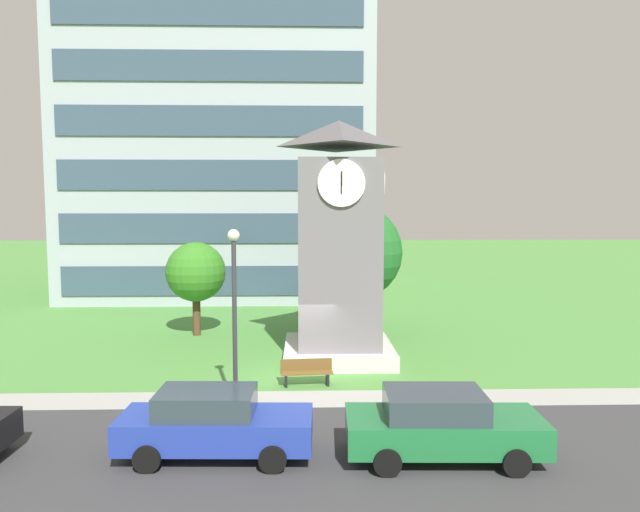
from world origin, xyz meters
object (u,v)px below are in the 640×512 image
at_px(park_bench, 307,372).
at_px(parked_car_green, 441,425).
at_px(clock_tower, 339,255).
at_px(street_lamp, 234,299).
at_px(parked_car_blue, 214,423).
at_px(tree_by_building, 196,272).
at_px(tree_streetside, 354,252).

xyz_separation_m(park_bench, parked_car_green, (3.28, -5.92, 0.40)).
distance_m(clock_tower, park_bench, 5.23).
relative_size(park_bench, parked_car_green, 0.38).
relative_size(park_bench, street_lamp, 0.33).
relative_size(street_lamp, parked_car_blue, 1.15).
height_order(park_bench, parked_car_green, parked_car_green).
bearing_deg(parked_car_green, tree_by_building, 121.78).
relative_size(tree_streetside, parked_car_green, 1.30).
bearing_deg(park_bench, tree_streetside, 73.95).
bearing_deg(street_lamp, parked_car_green, -32.00).
relative_size(street_lamp, tree_by_building, 1.24).
distance_m(parked_car_blue, parked_car_green, 5.60).
xyz_separation_m(street_lamp, tree_streetside, (4.50, 10.68, 0.49)).
height_order(street_lamp, parked_car_green, street_lamp).
bearing_deg(tree_streetside, tree_by_building, -177.38).
bearing_deg(tree_streetside, parked_car_blue, -108.61).
relative_size(clock_tower, parked_car_green, 1.97).
bearing_deg(street_lamp, parked_car_blue, -92.90).
bearing_deg(clock_tower, tree_streetside, 77.62).
xyz_separation_m(tree_streetside, tree_by_building, (-7.57, -0.35, -0.92)).
distance_m(clock_tower, street_lamp, 6.90).
bearing_deg(park_bench, parked_car_green, -61.00).
xyz_separation_m(park_bench, tree_streetside, (2.35, 8.16, 3.48)).
bearing_deg(clock_tower, street_lamp, -120.22).
height_order(street_lamp, tree_streetside, tree_streetside).
relative_size(clock_tower, park_bench, 5.19).
height_order(clock_tower, park_bench, clock_tower).
distance_m(street_lamp, tree_streetside, 11.60).
xyz_separation_m(clock_tower, park_bench, (-1.30, -3.40, -3.76)).
bearing_deg(tree_by_building, park_bench, -56.22).
xyz_separation_m(clock_tower, tree_streetside, (1.04, 4.76, -0.28)).
relative_size(clock_tower, tree_streetside, 1.52).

